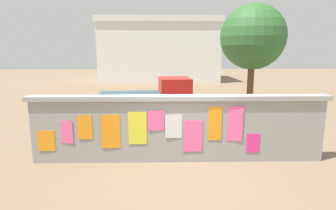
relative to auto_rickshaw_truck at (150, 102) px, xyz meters
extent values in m
plane|color=#7A664C|center=(0.92, 4.01, -0.90)|extent=(60.00, 60.00, 0.00)
cube|color=gray|center=(0.92, -3.99, -0.07)|extent=(7.69, 0.30, 1.66)
cube|color=#969696|center=(0.92, -3.99, 0.82)|extent=(7.89, 0.42, 0.12)
cube|color=orange|center=(-2.53, -4.15, -0.28)|extent=(0.45, 0.02, 0.55)
cube|color=#F9599E|center=(-1.98, -4.15, -0.04)|extent=(0.30, 0.02, 0.61)
cube|color=orange|center=(-1.51, -4.15, 0.08)|extent=(0.38, 0.02, 0.64)
cube|color=orange|center=(-0.85, -4.15, -0.04)|extent=(0.50, 0.03, 0.88)
cube|color=yellow|center=(-0.16, -4.15, 0.05)|extent=(0.48, 0.02, 0.86)
cube|color=#F9599E|center=(0.32, -4.15, 0.25)|extent=(0.42, 0.03, 0.53)
cube|color=silver|center=(0.78, -4.15, 0.09)|extent=(0.44, 0.03, 0.62)
cube|color=#F9599E|center=(1.28, -4.15, -0.17)|extent=(0.51, 0.02, 0.85)
cube|color=orange|center=(1.85, -4.15, 0.16)|extent=(0.35, 0.02, 0.90)
cube|color=#F9599E|center=(2.38, -4.15, 0.16)|extent=(0.41, 0.03, 0.94)
cube|color=#F42D8C|center=(2.88, -4.15, -0.38)|extent=(0.34, 0.01, 0.51)
cylinder|color=black|center=(1.03, 0.75, -0.55)|extent=(0.72, 0.27, 0.70)
cylinder|color=black|center=(1.15, -0.54, -0.55)|extent=(0.72, 0.27, 0.70)
cylinder|color=black|center=(-1.46, 0.51, -0.55)|extent=(0.72, 0.27, 0.70)
cylinder|color=black|center=(-1.34, -0.78, -0.55)|extent=(0.72, 0.27, 0.70)
cube|color=red|center=(0.99, 0.09, 0.20)|extent=(1.34, 1.61, 1.50)
cube|color=#334C59|center=(-0.80, -0.08, -0.10)|extent=(2.53, 1.72, 0.90)
cylinder|color=black|center=(2.95, -1.08, -0.60)|extent=(0.61, 0.20, 0.60)
cylinder|color=black|center=(4.23, -0.87, -0.60)|extent=(0.61, 0.22, 0.60)
cube|color=#1933A5|center=(3.59, -0.98, -0.32)|extent=(1.03, 0.40, 0.32)
cube|color=black|center=(3.79, -0.94, -0.14)|extent=(0.59, 0.31, 0.10)
cube|color=#262626|center=(3.05, -1.06, -0.05)|extent=(0.13, 0.56, 0.03)
cylinder|color=black|center=(3.51, -2.75, -0.57)|extent=(0.66, 0.13, 0.66)
cylinder|color=black|center=(2.47, -2.89, -0.57)|extent=(0.66, 0.13, 0.66)
cube|color=silver|center=(2.99, -2.82, -0.39)|extent=(0.95, 0.17, 0.06)
cylinder|color=silver|center=(2.84, -2.84, -0.17)|extent=(0.03, 0.03, 0.40)
cube|color=black|center=(2.84, -2.84, 0.03)|extent=(0.21, 0.11, 0.05)
cube|color=black|center=(3.46, -2.75, -0.02)|extent=(0.10, 0.44, 0.03)
cylinder|color=black|center=(3.33, 0.84, -0.57)|extent=(0.66, 0.15, 0.66)
cylinder|color=black|center=(4.37, 1.01, -0.57)|extent=(0.66, 0.15, 0.66)
cube|color=silver|center=(3.85, 0.92, -0.39)|extent=(0.94, 0.19, 0.06)
cylinder|color=silver|center=(4.00, 0.95, -0.17)|extent=(0.03, 0.03, 0.40)
cube|color=black|center=(4.00, 0.95, 0.03)|extent=(0.21, 0.11, 0.05)
cube|color=black|center=(3.38, 0.85, -0.02)|extent=(0.11, 0.44, 0.03)
cylinder|color=#3F994C|center=(-0.30, -2.81, -0.50)|extent=(0.12, 0.12, 0.80)
cylinder|color=#3F994C|center=(-0.12, -2.81, -0.50)|extent=(0.12, 0.12, 0.80)
cylinder|color=yellow|center=(-0.21, -2.81, 0.20)|extent=(0.34, 0.34, 0.60)
sphere|color=#8C664C|center=(-0.21, -2.81, 0.61)|extent=(0.22, 0.22, 0.22)
cylinder|color=#D83F72|center=(-1.87, -3.22, -0.50)|extent=(0.12, 0.12, 0.80)
cylinder|color=#D83F72|center=(-1.93, -3.05, -0.50)|extent=(0.12, 0.12, 0.80)
cylinder|color=#338CBF|center=(-1.90, -3.14, 0.20)|extent=(0.42, 0.42, 0.60)
sphere|color=#8C664C|center=(-1.90, -3.14, 0.61)|extent=(0.22, 0.22, 0.22)
cylinder|color=brown|center=(5.63, 5.10, 0.30)|extent=(0.37, 0.37, 2.39)
sphere|color=#30632E|center=(5.63, 5.10, 2.78)|extent=(3.69, 3.69, 3.69)
cube|color=white|center=(0.24, 17.39, 1.80)|extent=(11.02, 6.50, 5.41)
cube|color=silver|center=(0.24, 17.39, 4.76)|extent=(11.32, 6.80, 0.50)
camera|label=1|loc=(0.49, -11.27, 2.03)|focal=30.36mm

